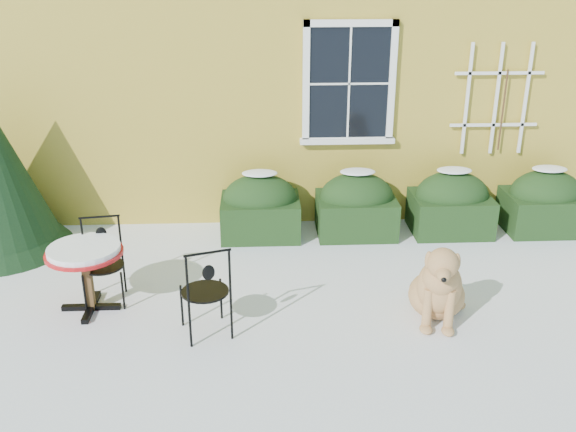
{
  "coord_description": "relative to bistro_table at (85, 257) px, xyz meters",
  "views": [
    {
      "loc": [
        -0.31,
        -5.49,
        3.55
      ],
      "look_at": [
        0.0,
        1.0,
        0.9
      ],
      "focal_mm": 40.0,
      "sensor_mm": 36.0,
      "label": 1
    }
  ],
  "objects": [
    {
      "name": "ground",
      "position": [
        2.14,
        -0.64,
        -0.62
      ],
      "size": [
        80.0,
        80.0,
        0.0
      ],
      "primitive_type": "plane",
      "color": "white",
      "rests_on": "ground"
    },
    {
      "name": "hedge_row",
      "position": [
        3.79,
        1.91,
        -0.22
      ],
      "size": [
        4.95,
        0.8,
        0.91
      ],
      "color": "black",
      "rests_on": "ground"
    },
    {
      "name": "bistro_table",
      "position": [
        0.0,
        0.0,
        0.0
      ],
      "size": [
        0.8,
        0.8,
        0.75
      ],
      "rotation": [
        0.0,
        0.0,
        0.38
      ],
      "color": "black",
      "rests_on": "ground"
    },
    {
      "name": "patio_chair_near",
      "position": [
        1.29,
        -0.55,
        -0.13
      ],
      "size": [
        0.55,
        0.55,
        0.99
      ],
      "rotation": [
        0.0,
        0.0,
        3.44
      ],
      "color": "black",
      "rests_on": "ground"
    },
    {
      "name": "patio_chair_far",
      "position": [
        0.13,
        0.2,
        -0.15
      ],
      "size": [
        0.48,
        0.47,
        0.95
      ],
      "rotation": [
        0.0,
        0.0,
        0.14
      ],
      "color": "black",
      "rests_on": "ground"
    },
    {
      "name": "dog",
      "position": [
        3.66,
        -0.39,
        -0.25
      ],
      "size": [
        0.71,
        0.99,
        0.94
      ],
      "rotation": [
        0.0,
        0.0,
        -0.21
      ],
      "color": "tan",
      "rests_on": "ground"
    }
  ]
}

